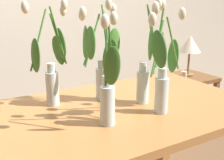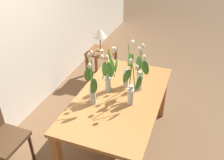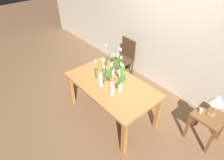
# 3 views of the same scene
# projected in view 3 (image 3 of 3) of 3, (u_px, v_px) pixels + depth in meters

# --- Properties ---
(ground_plane) EXTENTS (18.00, 18.00, 0.00)m
(ground_plane) POSITION_uv_depth(u_px,v_px,m) (112.00, 114.00, 3.65)
(ground_plane) COLOR brown
(room_wall_rear) EXTENTS (9.00, 0.10, 2.70)m
(room_wall_rear) POSITION_uv_depth(u_px,v_px,m) (170.00, 27.00, 3.59)
(room_wall_rear) COLOR beige
(room_wall_rear) RESTS_ON ground
(dining_table) EXTENTS (1.60, 0.90, 0.74)m
(dining_table) POSITION_uv_depth(u_px,v_px,m) (111.00, 88.00, 3.26)
(dining_table) COLOR #B7753D
(dining_table) RESTS_ON ground
(tulip_vase_0) EXTENTS (0.14, 0.24, 0.50)m
(tulip_vase_0) POSITION_uv_depth(u_px,v_px,m) (101.00, 76.00, 3.08)
(tulip_vase_0) COLOR silver
(tulip_vase_0) RESTS_ON dining_table
(tulip_vase_1) EXTENTS (0.28, 0.21, 0.54)m
(tulip_vase_1) POSITION_uv_depth(u_px,v_px,m) (112.00, 84.00, 2.87)
(tulip_vase_1) COLOR silver
(tulip_vase_1) RESTS_ON dining_table
(tulip_vase_2) EXTENTS (0.15, 0.11, 0.56)m
(tulip_vase_2) POSITION_uv_depth(u_px,v_px,m) (121.00, 82.00, 2.94)
(tulip_vase_2) COLOR silver
(tulip_vase_2) RESTS_ON dining_table
(tulip_vase_3) EXTENTS (0.27, 0.23, 0.56)m
(tulip_vase_3) POSITION_uv_depth(u_px,v_px,m) (114.00, 64.00, 3.33)
(tulip_vase_3) COLOR silver
(tulip_vase_3) RESTS_ON dining_table
(tulip_vase_4) EXTENTS (0.26, 0.15, 0.56)m
(tulip_vase_4) POSITION_uv_depth(u_px,v_px,m) (119.00, 70.00, 3.12)
(tulip_vase_4) COLOR silver
(tulip_vase_4) RESTS_ON dining_table
(dining_chair) EXTENTS (0.41, 0.41, 0.93)m
(dining_chair) POSITION_uv_depth(u_px,v_px,m) (125.00, 56.00, 4.36)
(dining_chair) COLOR #4C331E
(dining_chair) RESTS_ON ground
(side_table) EXTENTS (0.44, 0.44, 0.55)m
(side_table) POSITION_uv_depth(u_px,v_px,m) (208.00, 120.00, 2.97)
(side_table) COLOR brown
(side_table) RESTS_ON ground
(table_lamp) EXTENTS (0.22, 0.22, 0.40)m
(table_lamp) POSITION_uv_depth(u_px,v_px,m) (218.00, 100.00, 2.72)
(table_lamp) COLOR olive
(table_lamp) RESTS_ON side_table
(pillar_candle) EXTENTS (0.06, 0.06, 0.07)m
(pillar_candle) POSITION_uv_depth(u_px,v_px,m) (201.00, 111.00, 2.92)
(pillar_candle) COLOR beige
(pillar_candle) RESTS_ON side_table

